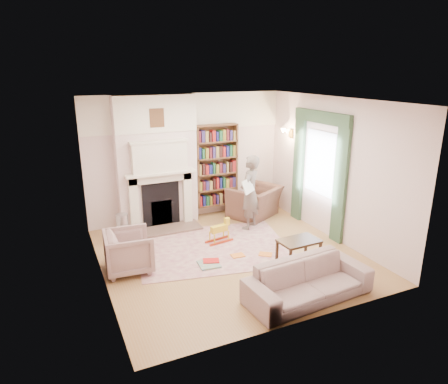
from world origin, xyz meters
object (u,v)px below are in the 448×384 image
armchair_left (129,251)px  bookcase (216,166)px  man_reading (250,193)px  rocking_horse (219,231)px  armchair_reading (255,202)px  sofa (308,281)px  coffee_table (298,252)px  paraffin_heater (123,227)px

armchair_left → bookcase: bearing=-47.5°
armchair_left → man_reading: (2.74, 0.84, 0.45)m
rocking_horse → man_reading: bearing=15.7°
armchair_reading → armchair_left: bearing=-4.0°
sofa → armchair_left: bearing=134.6°
sofa → man_reading: (0.49, 2.80, 0.52)m
coffee_table → armchair_reading: bearing=76.8°
armchair_left → rocking_horse: size_ratio=1.43×
paraffin_heater → man_reading: bearing=-10.3°
coffee_table → paraffin_heater: bearing=135.8°
armchair_reading → paraffin_heater: bearing=-26.0°
man_reading → paraffin_heater: 2.70m
rocking_horse → bookcase: bearing=59.0°
bookcase → man_reading: size_ratio=1.16×
bookcase → rocking_horse: size_ratio=3.41×
sofa → rocking_horse: (-0.41, 2.38, -0.05)m
paraffin_heater → coffee_table: bearing=-41.2°
armchair_reading → coffee_table: armchair_reading is taller
sofa → coffee_table: sofa is taller
sofa → paraffin_heater: sofa is taller
armchair_reading → armchair_left: size_ratio=1.40×
armchair_left → paraffin_heater: (0.14, 1.31, -0.08)m
sofa → man_reading: size_ratio=1.22×
armchair_reading → man_reading: (-0.45, -0.60, 0.45)m
sofa → paraffin_heater: bearing=118.4°
sofa → rocking_horse: bearing=95.3°
sofa → paraffin_heater: size_ratio=3.54×
coffee_table → paraffin_heater: 3.48m
armchair_reading → sofa: armchair_reading is taller
bookcase → sofa: (-0.19, -3.91, -0.89)m
coffee_table → rocking_horse: 1.67m
armchair_reading → man_reading: man_reading is taller
armchair_left → sofa: size_ratio=0.40×
rocking_horse → armchair_reading: bearing=27.7°
armchair_reading → coffee_table: (-0.43, -2.42, -0.13)m
armchair_reading → rocking_horse: size_ratio=2.00×
armchair_left → paraffin_heater: size_ratio=1.41×
bookcase → rocking_horse: (-0.60, -1.53, -0.94)m
coffee_table → rocking_horse: size_ratio=1.29×
sofa → coffee_table: size_ratio=2.78×
bookcase → paraffin_heater: bearing=-164.7°
armchair_reading → paraffin_heater: armchair_reading is taller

